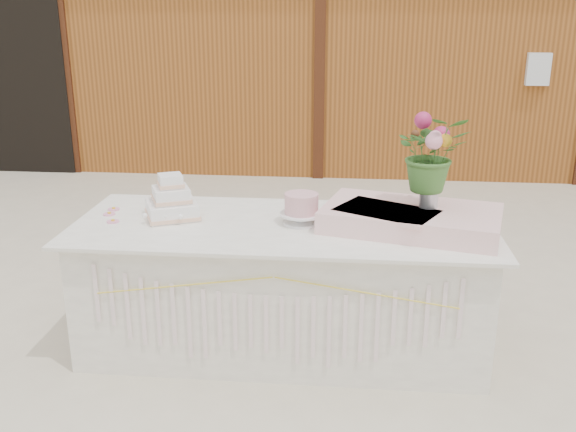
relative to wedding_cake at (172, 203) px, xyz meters
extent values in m
plane|color=beige|center=(0.66, -0.06, -0.86)|extent=(80.00, 80.00, 0.00)
cube|color=#94521F|center=(0.66, 5.94, 0.64)|extent=(12.00, 4.00, 3.00)
cube|color=white|center=(0.66, -0.06, -0.48)|extent=(2.28, 0.88, 0.75)
cube|color=white|center=(0.66, -0.06, -0.10)|extent=(2.40, 1.00, 0.02)
cube|color=white|center=(0.00, 0.00, -0.04)|extent=(0.37, 0.37, 0.10)
cube|color=#F9BE9D|center=(0.00, 0.00, -0.07)|extent=(0.38, 0.38, 0.02)
cube|color=white|center=(0.00, 0.00, 0.05)|extent=(0.26, 0.26, 0.09)
cube|color=#F9BE9D|center=(0.00, 0.00, 0.03)|extent=(0.28, 0.28, 0.02)
cube|color=white|center=(0.00, 0.00, 0.13)|extent=(0.17, 0.17, 0.08)
cube|color=#F9BE9D|center=(0.00, 0.00, 0.11)|extent=(0.19, 0.19, 0.02)
cylinder|color=white|center=(0.76, -0.04, -0.08)|extent=(0.21, 0.21, 0.01)
cylinder|color=white|center=(0.76, -0.04, -0.06)|extent=(0.06, 0.06, 0.04)
cylinder|color=white|center=(0.76, -0.04, -0.03)|extent=(0.25, 0.25, 0.01)
cylinder|color=#F2AEB5|center=(0.76, -0.04, 0.03)|extent=(0.19, 0.19, 0.11)
cube|color=#F5C6C5|center=(1.38, -0.07, -0.03)|extent=(1.06, 0.77, 0.12)
cylinder|color=silver|center=(1.47, -0.04, 0.10)|extent=(0.10, 0.10, 0.14)
imported|color=#3E702C|center=(1.47, -0.04, 0.39)|extent=(0.40, 0.35, 0.43)
camera|label=1|loc=(1.03, -3.50, 1.09)|focal=40.00mm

